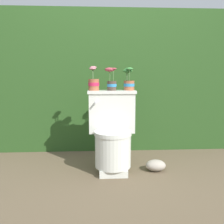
{
  "coord_description": "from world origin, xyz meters",
  "views": [
    {
      "loc": [
        -0.14,
        -2.33,
        0.94
      ],
      "look_at": [
        -0.0,
        0.07,
        0.58
      ],
      "focal_mm": 40.0,
      "sensor_mm": 36.0,
      "label": 1
    }
  ],
  "objects_px": {
    "potted_plant_midleft": "(111,81)",
    "garden_stone": "(156,165)",
    "potted_plant_left": "(94,83)",
    "toilet": "(112,133)",
    "potted_plant_middle": "(129,82)"
  },
  "relations": [
    {
      "from": "garden_stone",
      "to": "toilet",
      "type": "bearing_deg",
      "value": 171.44
    },
    {
      "from": "potted_plant_midleft",
      "to": "garden_stone",
      "type": "bearing_deg",
      "value": -20.43
    },
    {
      "from": "potted_plant_middle",
      "to": "garden_stone",
      "type": "xyz_separation_m",
      "value": [
        0.25,
        -0.2,
        -0.81
      ]
    },
    {
      "from": "toilet",
      "to": "potted_plant_midleft",
      "type": "xyz_separation_m",
      "value": [
        -0.0,
        0.1,
        0.51
      ]
    },
    {
      "from": "toilet",
      "to": "potted_plant_midleft",
      "type": "bearing_deg",
      "value": 91.38
    },
    {
      "from": "toilet",
      "to": "potted_plant_middle",
      "type": "height_order",
      "value": "potted_plant_middle"
    },
    {
      "from": "potted_plant_left",
      "to": "garden_stone",
      "type": "relative_size",
      "value": 1.22
    },
    {
      "from": "toilet",
      "to": "garden_stone",
      "type": "xyz_separation_m",
      "value": [
        0.43,
        -0.06,
        -0.32
      ]
    },
    {
      "from": "toilet",
      "to": "potted_plant_middle",
      "type": "bearing_deg",
      "value": 37.65
    },
    {
      "from": "potted_plant_midleft",
      "to": "garden_stone",
      "type": "distance_m",
      "value": 0.94
    },
    {
      "from": "potted_plant_left",
      "to": "potted_plant_midleft",
      "type": "xyz_separation_m",
      "value": [
        0.17,
        -0.02,
        0.02
      ]
    },
    {
      "from": "potted_plant_left",
      "to": "potted_plant_midleft",
      "type": "bearing_deg",
      "value": -7.75
    },
    {
      "from": "toilet",
      "to": "garden_stone",
      "type": "bearing_deg",
      "value": -8.56
    },
    {
      "from": "toilet",
      "to": "garden_stone",
      "type": "distance_m",
      "value": 0.53
    },
    {
      "from": "potted_plant_midleft",
      "to": "toilet",
      "type": "bearing_deg",
      "value": -88.62
    }
  ]
}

